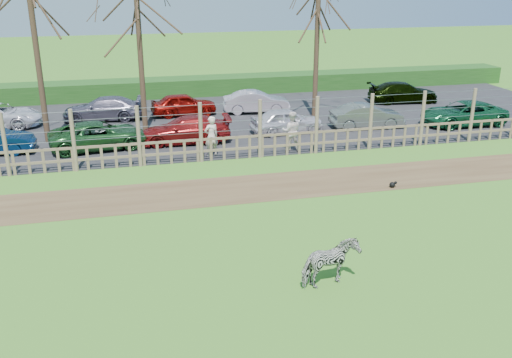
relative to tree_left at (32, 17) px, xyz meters
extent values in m
plane|color=#5F9D38|center=(6.50, -12.50, -5.62)|extent=(120.00, 120.00, 0.00)
cube|color=brown|center=(6.50, -8.00, -5.61)|extent=(34.00, 2.80, 0.01)
cube|color=#232326|center=(6.50, 2.00, -5.60)|extent=(44.00, 13.00, 0.04)
cube|color=#1E4716|center=(6.50, 9.00, -5.07)|extent=(46.00, 2.00, 1.10)
cube|color=brown|center=(6.50, -4.50, -5.17)|extent=(30.00, 0.06, 0.10)
cube|color=brown|center=(6.50, -4.50, -4.67)|extent=(30.00, 0.06, 0.10)
cylinder|color=brown|center=(-1.00, -4.50, -4.37)|extent=(0.16, 0.16, 2.50)
cylinder|color=brown|center=(1.50, -4.50, -4.37)|extent=(0.16, 0.16, 2.50)
cylinder|color=brown|center=(4.00, -4.50, -4.37)|extent=(0.16, 0.16, 2.50)
cylinder|color=brown|center=(6.50, -4.50, -4.37)|extent=(0.16, 0.16, 2.50)
cylinder|color=brown|center=(9.00, -4.50, -4.37)|extent=(0.16, 0.16, 2.50)
cylinder|color=brown|center=(11.50, -4.50, -4.37)|extent=(0.16, 0.16, 2.50)
cylinder|color=brown|center=(14.00, -4.50, -4.37)|extent=(0.16, 0.16, 2.50)
cylinder|color=brown|center=(16.50, -4.50, -4.37)|extent=(0.16, 0.16, 2.50)
cylinder|color=brown|center=(19.00, -4.50, -4.37)|extent=(0.16, 0.16, 2.50)
cylinder|color=gray|center=(6.50, -4.50, -4.37)|extent=(30.00, 0.02, 0.02)
cylinder|color=gray|center=(6.50, -4.50, -3.97)|extent=(30.00, 0.02, 0.02)
cylinder|color=gray|center=(6.50, -4.50, -3.57)|extent=(30.00, 0.02, 0.02)
cylinder|color=gray|center=(6.50, -4.50, -3.22)|extent=(30.00, 0.02, 0.02)
cylinder|color=#3D2B1E|center=(0.00, 0.00, -1.87)|extent=(0.26, 0.26, 7.50)
cylinder|color=#3D2B1E|center=(4.50, 1.00, -2.37)|extent=(0.26, 0.26, 6.50)
cylinder|color=#3D2B1E|center=(13.50, 1.50, -2.12)|extent=(0.26, 0.26, 7.00)
imported|color=gray|center=(8.17, -15.12, -4.99)|extent=(1.60, 1.05, 1.25)
imported|color=beige|center=(7.02, -3.94, -4.71)|extent=(0.73, 0.59, 1.72)
imported|color=silver|center=(10.55, -3.94, -4.71)|extent=(0.98, 0.85, 1.72)
sphere|color=black|center=(12.84, -9.15, -5.51)|extent=(0.21, 0.21, 0.21)
sphere|color=black|center=(12.97, -9.15, -5.43)|extent=(0.11, 0.11, 0.11)
imported|color=#215224|center=(2.37, -1.71, -4.98)|extent=(4.55, 2.55, 1.20)
imported|color=maroon|center=(6.18, -1.68, -4.98)|extent=(4.21, 1.87, 1.20)
imported|color=silver|center=(11.18, -1.15, -4.98)|extent=(3.62, 1.68, 1.20)
imported|color=#5F655F|center=(15.34, -1.17, -4.98)|extent=(3.72, 1.50, 1.20)
imported|color=#13542F|center=(20.34, -1.82, -4.98)|extent=(4.33, 2.02, 1.20)
imported|color=slate|center=(2.46, 3.58, -4.98)|extent=(4.31, 2.17, 1.20)
imported|color=maroon|center=(6.73, 3.62, -4.98)|extent=(3.61, 1.66, 1.20)
imported|color=#C4B2BE|center=(10.72, 3.29, -4.98)|extent=(3.77, 1.70, 1.20)
imported|color=black|center=(19.87, 3.79, -4.98)|extent=(4.29, 2.11, 1.20)
camera|label=1|loc=(3.42, -26.94, 1.88)|focal=40.00mm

